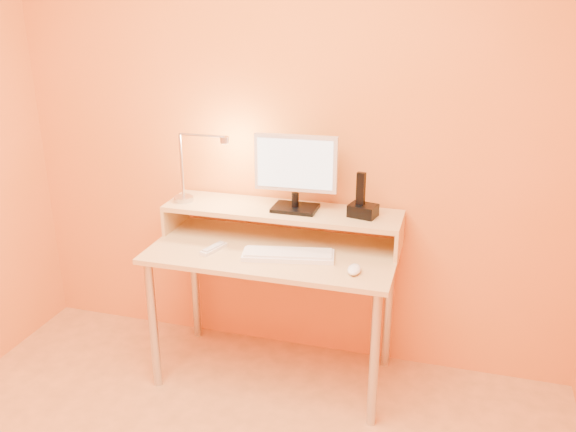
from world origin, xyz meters
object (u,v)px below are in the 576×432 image
(monitor_panel, at_px, (296,163))
(mouse, at_px, (354,269))
(lamp_base, at_px, (184,199))
(keyboard, at_px, (288,256))
(remote_control, at_px, (214,249))
(phone_dock, at_px, (363,211))

(monitor_panel, relative_size, mouse, 3.88)
(lamp_base, bearing_deg, keyboard, -17.57)
(lamp_base, relative_size, mouse, 0.95)
(monitor_panel, bearing_deg, lamp_base, -179.30)
(lamp_base, distance_m, remote_control, 0.37)
(lamp_base, relative_size, remote_control, 0.63)
(monitor_panel, bearing_deg, phone_dock, -4.85)
(phone_dock, height_order, keyboard, phone_dock)
(remote_control, bearing_deg, lamp_base, 156.54)
(mouse, distance_m, remote_control, 0.70)
(monitor_panel, relative_size, remote_control, 2.56)
(phone_dock, bearing_deg, keyboard, -131.19)
(lamp_base, bearing_deg, phone_dock, 1.84)
(monitor_panel, xyz_separation_m, remote_control, (-0.34, -0.26, -0.39))
(lamp_base, height_order, keyboard, lamp_base)
(monitor_panel, relative_size, lamp_base, 4.09)
(monitor_panel, distance_m, mouse, 0.61)
(keyboard, bearing_deg, mouse, -24.28)
(remote_control, bearing_deg, keyboard, 20.18)
(lamp_base, xyz_separation_m, keyboard, (0.62, -0.20, -0.16))
(monitor_panel, distance_m, remote_control, 0.58)
(keyboard, xyz_separation_m, remote_control, (-0.37, -0.02, -0.00))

